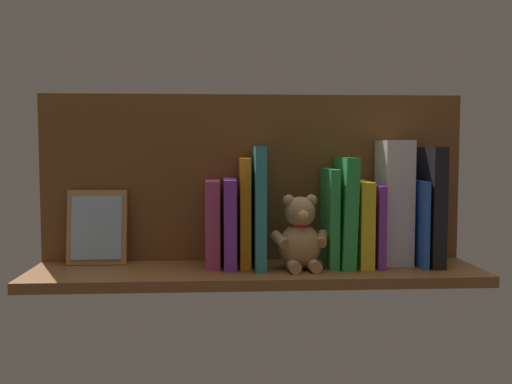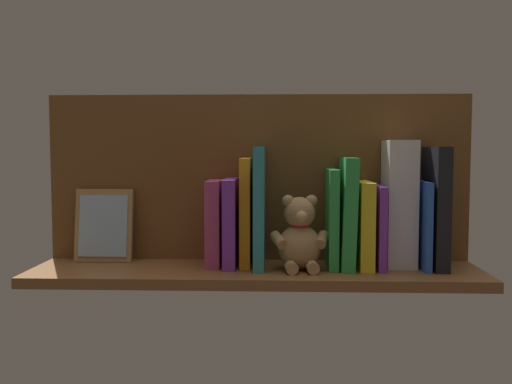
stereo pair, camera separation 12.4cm
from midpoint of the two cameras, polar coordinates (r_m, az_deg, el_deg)
name	(u,v)px [view 2 (the right image)]	position (r cm, az deg, el deg)	size (l,w,h in cm)	color
ground_plane	(256,273)	(126.69, 2.83, -7.88)	(95.67, 24.33, 2.20)	brown
shelf_back_panel	(258,178)	(133.97, 2.82, 1.39)	(95.67, 1.50, 37.72)	brown
book_0	(436,208)	(132.42, 19.69, -1.45)	(2.98, 13.86, 25.87)	black
book_1	(422,224)	(131.90, 18.46, -3.03)	(1.28, 14.02, 18.61)	blue
dictionary_thick_white	(399,203)	(131.95, 16.40, -1.08)	(6.28, 10.29, 27.32)	silver
book_2	(378,226)	(129.85, 14.51, -3.27)	(1.61, 13.67, 17.65)	purple
book_3	(364,224)	(129.23, 13.17, -3.11)	(2.99, 13.59, 18.45)	yellow
book_4	(347,213)	(127.92, 11.61, -1.99)	(2.83, 14.33, 23.60)	green
book_5	(332,218)	(128.10, 10.15, -2.52)	(2.04, 13.26, 21.13)	green
teddy_bear	(300,237)	(124.07, 7.15, -4.38)	(12.80, 10.67, 15.84)	tan
book_6	(260,207)	(125.81, 3.18, -1.47)	(2.25, 14.93, 25.98)	teal
book_7	(246,212)	(127.56, 1.81, -1.95)	(2.26, 11.64, 23.49)	orange
book_8	(231,222)	(127.02, 0.34, -2.99)	(2.67, 13.38, 19.01)	purple
book_9	(215,223)	(128.10, -1.28, -3.02)	(3.11, 11.61, 18.61)	#B23F72
picture_frame_leaning	(104,225)	(135.65, -12.07, -3.21)	(13.01, 4.07, 16.46)	#A87A4C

